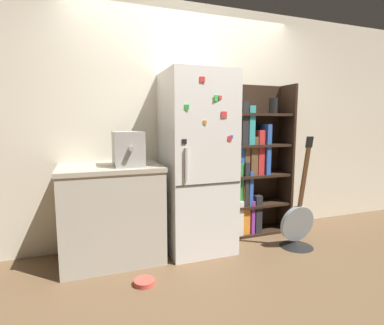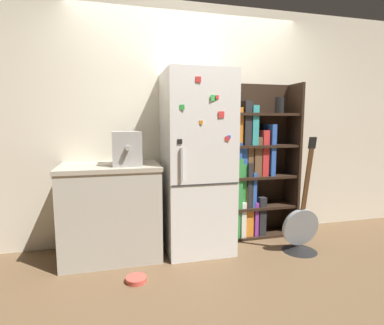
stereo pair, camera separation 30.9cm
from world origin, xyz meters
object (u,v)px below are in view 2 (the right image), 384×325
pet_bowl (136,279)px  bookshelf (254,169)px  refrigerator (197,163)px  guitar (300,235)px  espresso_machine (127,148)px

pet_bowl → bookshelf: bearing=27.9°
refrigerator → pet_bowl: 1.24m
guitar → pet_bowl: bearing=-173.4°
refrigerator → pet_bowl: bearing=-140.5°
guitar → espresso_machine: bearing=169.4°
refrigerator → espresso_machine: bearing=-176.8°
espresso_machine → guitar: (1.71, -0.32, -0.91)m
bookshelf → refrigerator: bearing=-165.3°
bookshelf → pet_bowl: 1.77m
espresso_machine → pet_bowl: (0.03, -0.52, -1.05)m
bookshelf → guitar: 0.87m
refrigerator → bookshelf: refrigerator is taller
espresso_machine → guitar: 1.96m
refrigerator → bookshelf: size_ratio=1.03×
refrigerator → guitar: size_ratio=1.54×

